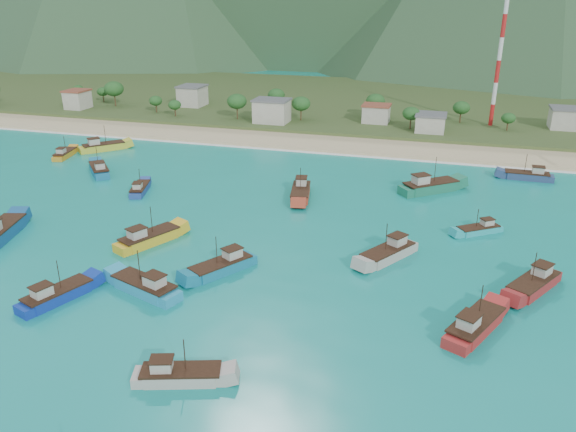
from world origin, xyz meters
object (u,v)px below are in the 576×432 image
(boat_7, at_px, (479,230))
(boat_13, at_px, (534,285))
(boat_0, at_px, (179,376))
(boat_8, at_px, (99,170))
(boat_1, at_px, (430,187))
(boat_17, at_px, (145,288))
(boat_26, at_px, (65,154))
(boat_23, at_px, (222,267))
(boat_10, at_px, (103,147))
(radio_tower, at_px, (499,60))
(boat_16, at_px, (57,296))
(boat_11, at_px, (388,254))
(boat_18, at_px, (301,193))
(boat_12, at_px, (149,239))
(boat_9, at_px, (0,233))
(boat_4, at_px, (528,176))
(boat_5, at_px, (475,327))
(boat_25, at_px, (140,190))

(boat_7, relative_size, boat_13, 0.74)
(boat_0, height_order, boat_8, boat_8)
(boat_1, xyz_separation_m, boat_17, (-34.92, -53.91, -0.21))
(boat_13, bearing_deg, boat_26, 10.56)
(boat_13, relative_size, boat_23, 1.01)
(boat_1, bearing_deg, boat_10, -136.28)
(radio_tower, xyz_separation_m, boat_16, (-59.31, -120.78, -19.58))
(boat_0, bearing_deg, boat_1, 144.63)
(boat_8, distance_m, boat_26, 19.01)
(boat_0, relative_size, boat_17, 0.85)
(boat_11, bearing_deg, boat_18, -17.98)
(boat_13, bearing_deg, boat_1, -35.88)
(boat_10, relative_size, boat_13, 0.99)
(boat_11, distance_m, boat_16, 48.15)
(boat_12, relative_size, boat_18, 0.98)
(boat_0, height_order, boat_9, boat_9)
(boat_0, height_order, boat_18, boat_18)
(boat_4, distance_m, boat_16, 98.60)
(boat_5, xyz_separation_m, boat_17, (-43.09, -2.63, 0.01))
(boat_10, bearing_deg, boat_11, 13.84)
(boat_12, bearing_deg, boat_17, -36.58)
(boat_10, distance_m, boat_12, 63.58)
(boat_13, relative_size, boat_17, 0.94)
(boat_10, xyz_separation_m, boat_18, (58.71, -19.91, -0.02))
(boat_17, xyz_separation_m, boat_23, (7.67, 8.72, -0.04))
(boat_0, distance_m, boat_23, 25.08)
(boat_7, distance_m, boat_18, 35.23)
(boat_12, bearing_deg, boat_8, 159.58)
(boat_0, height_order, boat_1, boat_1)
(boat_12, bearing_deg, boat_9, -142.92)
(boat_11, bearing_deg, boat_1, -66.43)
(boat_1, relative_size, boat_5, 1.10)
(radio_tower, relative_size, boat_16, 3.50)
(boat_13, bearing_deg, boat_5, 89.98)
(boat_18, bearing_deg, boat_26, -21.88)
(radio_tower, bearing_deg, boat_10, -151.86)
(boat_11, distance_m, boat_18, 30.97)
(boat_0, height_order, boat_5, boat_5)
(boat_1, height_order, boat_12, boat_1)
(boat_5, relative_size, boat_23, 1.05)
(boat_4, bearing_deg, boat_10, 94.33)
(boat_9, distance_m, boat_10, 56.15)
(boat_17, bearing_deg, boat_16, 136.39)
(boat_17, bearing_deg, boat_7, -32.80)
(boat_9, relative_size, boat_17, 1.17)
(boat_11, xyz_separation_m, boat_16, (-40.90, -25.40, -0.08))
(radio_tower, distance_m, boat_25, 107.98)
(boat_11, height_order, boat_16, boat_11)
(boat_10, bearing_deg, boat_12, -7.62)
(boat_10, distance_m, boat_26, 9.81)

